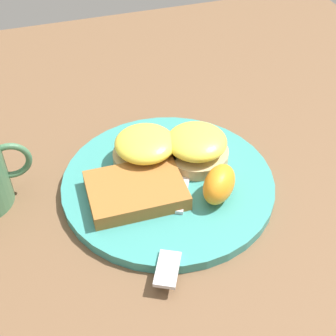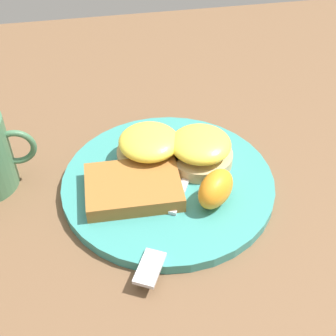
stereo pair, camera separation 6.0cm
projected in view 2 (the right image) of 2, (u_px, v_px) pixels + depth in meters
ground_plane at (168, 187)px, 0.62m from camera, size 1.10×1.10×0.00m
plate at (168, 183)px, 0.62m from camera, size 0.28×0.28×0.01m
sandwich_benedict_left at (200, 149)px, 0.62m from camera, size 0.09×0.09×0.05m
sandwich_benedict_right at (149, 147)px, 0.63m from camera, size 0.09×0.09×0.05m
hashbrown_patty at (133, 187)px, 0.59m from camera, size 0.12×0.09×0.02m
orange_wedge at (216, 189)px, 0.57m from camera, size 0.07×0.07×0.04m
fork at (170, 219)px, 0.56m from camera, size 0.12×0.21×0.00m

